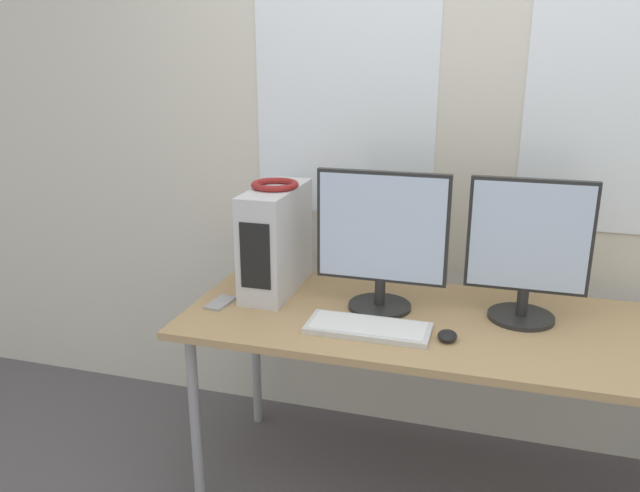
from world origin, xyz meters
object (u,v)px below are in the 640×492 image
Objects in this scene: pc_tower at (276,239)px; cell_phone at (220,303)px; monitor_main at (382,239)px; keyboard at (368,328)px; monitor_right_near at (528,249)px; headphones at (275,185)px; mouse at (447,336)px.

cell_phone is (-0.15, -0.22, -0.20)m from pc_tower.
keyboard is at bearing -89.72° from monitor_main.
monitor_main is 0.51m from monitor_right_near.
monitor_main is (0.44, -0.08, -0.16)m from headphones.
monitor_right_near is 1.20× the size of keyboard.
monitor_main reaches higher than headphones.
mouse is (0.71, -0.29, -0.42)m from headphones.
headphones is 1.32× the size of cell_phone.
cell_phone is at bearing -167.48° from monitor_main.
keyboard is 0.60m from cell_phone.
mouse is at bearing -133.98° from monitor_right_near.
headphones is at bearing 146.49° from keyboard.
pc_tower is at bearing 177.74° from monitor_right_near.
cell_phone is at bearing -125.26° from pc_tower.
monitor_right_near is at bearing 5.17° from monitor_main.
headphones reaches higher than keyboard.
monitor_right_near is 0.62m from keyboard.
monitor_main is 0.33m from keyboard.
monitor_main is (0.44, -0.08, 0.06)m from pc_tower.
pc_tower is at bearing 60.01° from cell_phone.
headphones is 2.19× the size of mouse.
mouse is at bearing 1.19° from keyboard.
pc_tower reaches higher than cell_phone.
mouse is 0.60× the size of cell_phone.
keyboard is at bearing -153.48° from monitor_right_near.
monitor_right_near is at bearing 26.52° from keyboard.
monitor_main is 6.16× the size of mouse.
pc_tower is at bearing 169.24° from monitor_main.
monitor_right_near is at bearing -2.31° from headphones.
keyboard is (0.00, -0.21, -0.26)m from monitor_main.
cell_phone is at bearing -125.15° from headphones.
monitor_right_near is (0.51, 0.05, -0.01)m from monitor_main.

